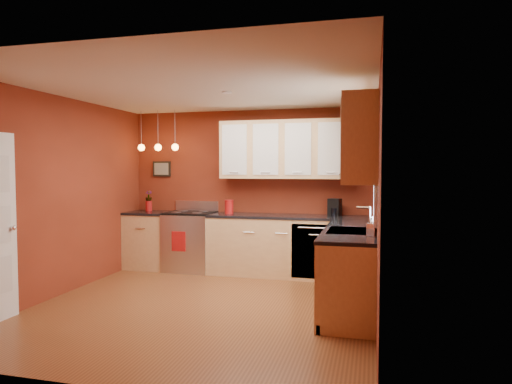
% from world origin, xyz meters
% --- Properties ---
extents(floor, '(4.20, 4.20, 0.00)m').
position_xyz_m(floor, '(0.00, 0.00, 0.00)').
color(floor, brown).
rests_on(floor, ground).
extents(ceiling, '(4.00, 4.20, 0.02)m').
position_xyz_m(ceiling, '(0.00, 0.00, 2.60)').
color(ceiling, beige).
rests_on(ceiling, wall_back).
extents(wall_back, '(4.00, 0.02, 2.60)m').
position_xyz_m(wall_back, '(0.00, 2.10, 1.30)').
color(wall_back, maroon).
rests_on(wall_back, floor).
extents(wall_front, '(4.00, 0.02, 2.60)m').
position_xyz_m(wall_front, '(0.00, -2.10, 1.30)').
color(wall_front, maroon).
rests_on(wall_front, floor).
extents(wall_left, '(0.02, 4.20, 2.60)m').
position_xyz_m(wall_left, '(-2.00, 0.00, 1.30)').
color(wall_left, maroon).
rests_on(wall_left, floor).
extents(wall_right, '(0.02, 4.20, 2.60)m').
position_xyz_m(wall_right, '(2.00, 0.00, 1.30)').
color(wall_right, maroon).
rests_on(wall_right, floor).
extents(base_cabinets_back_left, '(0.70, 0.60, 0.90)m').
position_xyz_m(base_cabinets_back_left, '(-1.65, 1.80, 0.45)').
color(base_cabinets_back_left, '#E5B97B').
rests_on(base_cabinets_back_left, floor).
extents(base_cabinets_back_right, '(2.54, 0.60, 0.90)m').
position_xyz_m(base_cabinets_back_right, '(0.73, 1.80, 0.45)').
color(base_cabinets_back_right, '#E5B97B').
rests_on(base_cabinets_back_right, floor).
extents(base_cabinets_right, '(0.60, 2.10, 0.90)m').
position_xyz_m(base_cabinets_right, '(1.70, 0.45, 0.45)').
color(base_cabinets_right, '#E5B97B').
rests_on(base_cabinets_right, floor).
extents(counter_back_left, '(0.70, 0.62, 0.04)m').
position_xyz_m(counter_back_left, '(-1.65, 1.80, 0.92)').
color(counter_back_left, black).
rests_on(counter_back_left, base_cabinets_back_left).
extents(counter_back_right, '(2.54, 0.62, 0.04)m').
position_xyz_m(counter_back_right, '(0.73, 1.80, 0.92)').
color(counter_back_right, black).
rests_on(counter_back_right, base_cabinets_back_right).
extents(counter_right, '(0.62, 2.10, 0.04)m').
position_xyz_m(counter_right, '(1.70, 0.45, 0.92)').
color(counter_right, black).
rests_on(counter_right, base_cabinets_right).
extents(gas_range, '(0.76, 0.64, 1.11)m').
position_xyz_m(gas_range, '(-0.92, 1.80, 0.48)').
color(gas_range, silver).
rests_on(gas_range, floor).
extents(dishwasher_front, '(0.60, 0.02, 0.80)m').
position_xyz_m(dishwasher_front, '(1.10, 1.51, 0.45)').
color(dishwasher_front, silver).
rests_on(dishwasher_front, base_cabinets_back_right).
extents(sink, '(0.50, 0.70, 0.33)m').
position_xyz_m(sink, '(1.70, 0.30, 0.92)').
color(sink, gray).
rests_on(sink, counter_right).
extents(window, '(0.06, 1.02, 1.22)m').
position_xyz_m(window, '(1.97, 0.30, 1.69)').
color(window, white).
rests_on(window, wall_right).
extents(upper_cabinets_back, '(2.00, 0.35, 0.90)m').
position_xyz_m(upper_cabinets_back, '(0.60, 1.93, 1.95)').
color(upper_cabinets_back, '#E5B97B').
rests_on(upper_cabinets_back, wall_back).
extents(upper_cabinets_right, '(0.35, 1.95, 0.90)m').
position_xyz_m(upper_cabinets_right, '(1.82, 0.32, 1.95)').
color(upper_cabinets_right, '#E5B97B').
rests_on(upper_cabinets_right, wall_right).
extents(wall_picture, '(0.32, 0.03, 0.26)m').
position_xyz_m(wall_picture, '(-1.55, 2.08, 1.65)').
color(wall_picture, black).
rests_on(wall_picture, wall_back).
extents(pendant_lights, '(0.71, 0.11, 0.66)m').
position_xyz_m(pendant_lights, '(-1.45, 1.75, 2.01)').
color(pendant_lights, gray).
rests_on(pendant_lights, ceiling).
extents(red_canister, '(0.15, 0.15, 0.22)m').
position_xyz_m(red_canister, '(-0.26, 1.81, 1.05)').
color(red_canister, '#A91212').
rests_on(red_canister, counter_back_right).
extents(red_vase, '(0.11, 0.11, 0.17)m').
position_xyz_m(red_vase, '(-1.70, 1.88, 1.03)').
color(red_vase, '#A91212').
rests_on(red_vase, counter_back_left).
extents(flowers, '(0.14, 0.14, 0.19)m').
position_xyz_m(flowers, '(-1.70, 1.88, 1.19)').
color(flowers, '#A91212').
rests_on(flowers, red_vase).
extents(coffee_maker, '(0.22, 0.21, 0.26)m').
position_xyz_m(coffee_maker, '(1.39, 1.89, 1.06)').
color(coffee_maker, black).
rests_on(coffee_maker, counter_back_right).
extents(soap_pump, '(0.13, 0.13, 0.21)m').
position_xyz_m(soap_pump, '(1.95, -0.11, 1.04)').
color(soap_pump, white).
rests_on(soap_pump, counter_right).
extents(dish_towel, '(0.23, 0.02, 0.31)m').
position_xyz_m(dish_towel, '(-0.98, 1.47, 0.52)').
color(dish_towel, '#A91212').
rests_on(dish_towel, gas_range).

